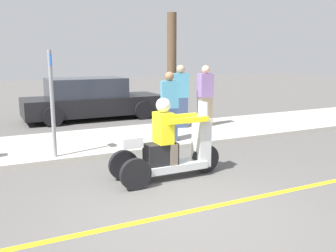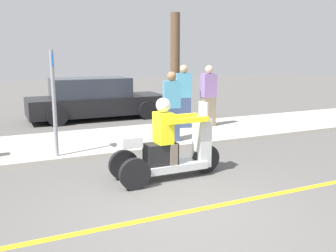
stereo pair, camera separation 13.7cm
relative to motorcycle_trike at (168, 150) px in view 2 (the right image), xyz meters
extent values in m
plane|color=#565451|center=(-0.45, -1.46, -0.54)|extent=(60.00, 60.00, 0.00)
cube|color=gold|center=(-0.01, -1.46, -0.54)|extent=(24.00, 0.12, 0.01)
cube|color=#B2ADA3|center=(-0.45, 3.14, -0.48)|extent=(28.00, 2.80, 0.12)
cylinder|color=black|center=(0.79, 0.00, -0.27)|extent=(0.54, 0.10, 0.54)
cylinder|color=black|center=(-0.75, -0.30, -0.27)|extent=(0.54, 0.10, 0.54)
cylinder|color=black|center=(-0.75, 0.30, -0.27)|extent=(0.54, 0.10, 0.54)
cube|color=silver|center=(-0.01, 0.00, -0.32)|extent=(1.44, 0.41, 0.14)
cube|color=black|center=(-0.15, 0.00, -0.06)|extent=(0.58, 0.33, 0.39)
cube|color=silver|center=(0.69, 0.00, 0.07)|extent=(0.24, 0.33, 0.92)
cube|color=silver|center=(0.71, 0.00, 0.68)|extent=(0.03, 0.30, 0.30)
cube|color=silver|center=(-0.73, 0.00, 0.22)|extent=(0.36, 0.33, 0.18)
cube|color=yellow|center=(-0.10, 0.00, 0.41)|extent=(0.26, 0.38, 0.55)
sphere|color=silver|center=(-0.10, 0.00, 0.81)|extent=(0.26, 0.26, 0.26)
cube|color=#726656|center=(0.03, -0.12, -0.06)|extent=(0.14, 0.14, 0.39)
cube|color=#726656|center=(0.03, 0.12, -0.06)|extent=(0.14, 0.14, 0.39)
cube|color=yellow|center=(0.29, -0.20, 0.55)|extent=(0.79, 0.09, 0.09)
cube|color=yellow|center=(0.29, 0.20, 0.55)|extent=(0.79, 0.09, 0.09)
cube|color=#38476B|center=(1.13, 2.22, -0.01)|extent=(0.41, 0.33, 0.82)
cube|color=#4C99B7|center=(1.13, 2.22, 0.73)|extent=(0.45, 0.34, 0.65)
sphere|color=#9E704C|center=(1.13, 2.22, 1.17)|extent=(0.22, 0.22, 0.22)
cube|color=gray|center=(2.95, 3.49, 0.01)|extent=(0.38, 0.26, 0.87)
cube|color=#9972B2|center=(2.95, 3.49, 0.79)|extent=(0.43, 0.26, 0.69)
sphere|color=beige|center=(2.95, 3.49, 1.25)|extent=(0.23, 0.23, 0.23)
cube|color=#38476B|center=(2.20, 3.64, 0.02)|extent=(0.44, 0.35, 0.88)
cube|color=#4C99B7|center=(2.20, 3.64, 0.80)|extent=(0.48, 0.36, 0.69)
sphere|color=tan|center=(2.20, 3.64, 1.27)|extent=(0.24, 0.24, 0.24)
cube|color=black|center=(0.50, 6.88, -0.06)|extent=(4.68, 1.71, 0.61)
cube|color=#2D333D|center=(0.26, 6.88, 0.57)|extent=(2.58, 1.54, 0.64)
cylinder|color=black|center=(2.02, 6.02, -0.22)|extent=(0.64, 0.22, 0.64)
cylinder|color=black|center=(2.02, 7.73, -0.22)|extent=(0.64, 0.22, 0.64)
cylinder|color=black|center=(-1.03, 6.02, -0.22)|extent=(0.64, 0.22, 0.64)
cylinder|color=black|center=(-1.03, 7.73, -0.22)|extent=(0.64, 0.22, 0.64)
cylinder|color=brown|center=(2.24, 4.28, 1.23)|extent=(0.28, 0.28, 3.31)
cylinder|color=gray|center=(-1.66, 1.99, 0.68)|extent=(0.08, 0.08, 2.20)
cube|color=#1E51AD|center=(-1.66, 1.99, 1.58)|extent=(0.02, 0.36, 0.24)
camera|label=1|loc=(-2.91, -5.85, 1.69)|focal=40.00mm
camera|label=2|loc=(-2.78, -5.91, 1.69)|focal=40.00mm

